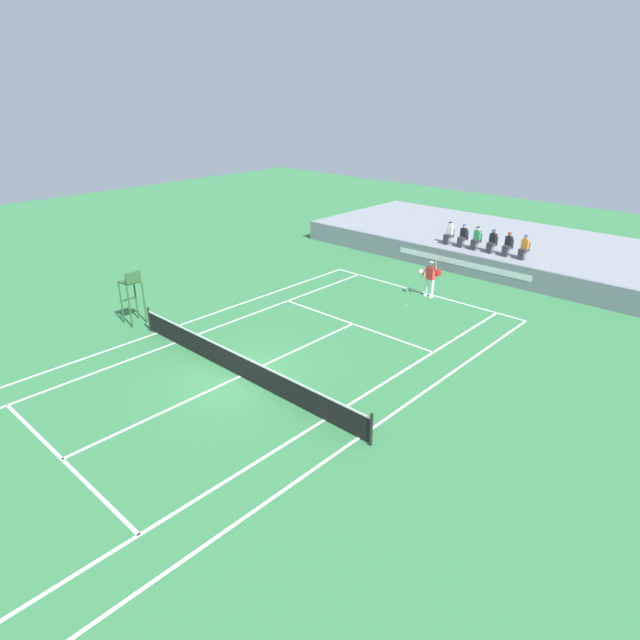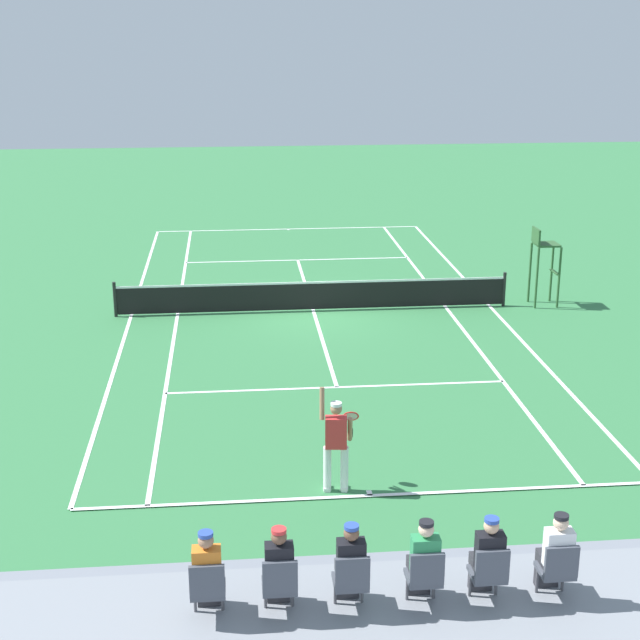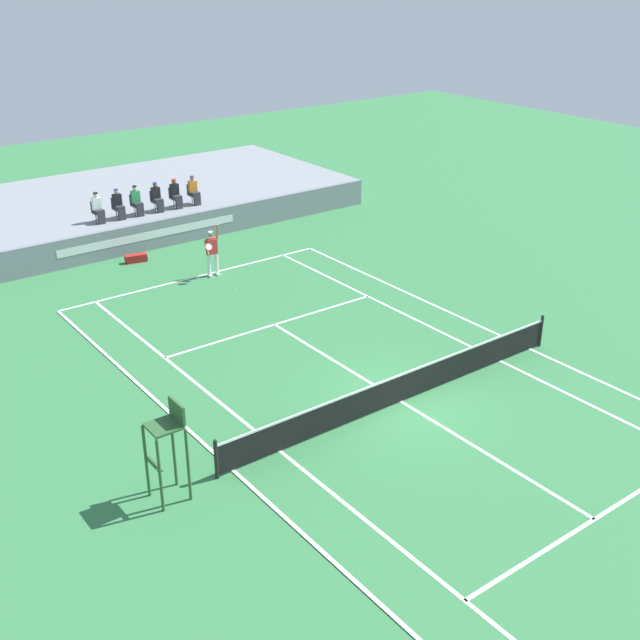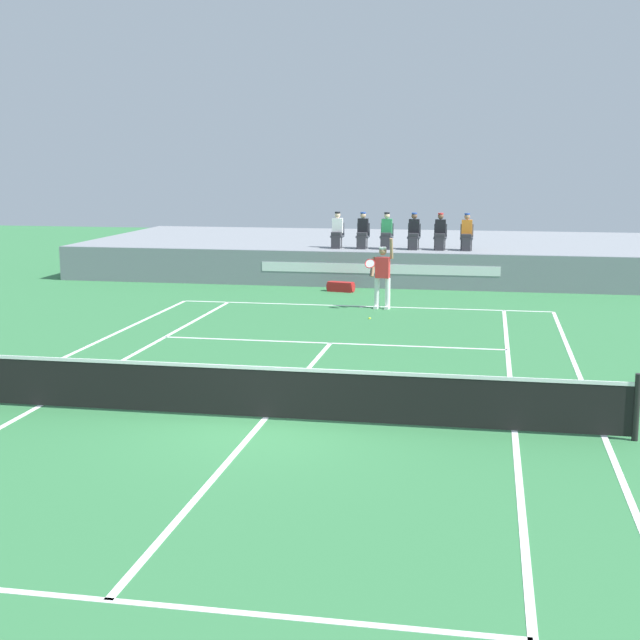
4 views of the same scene
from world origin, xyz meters
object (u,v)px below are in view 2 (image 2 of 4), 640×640
at_px(spectator_seated_4, 279,571).
at_px(spectator_seated_5, 207,575).
at_px(spectator_seated_0, 556,556).
at_px(spectator_seated_1, 487,560).
at_px(tennis_player, 336,443).
at_px(spectator_seated_2, 423,563).
at_px(tennis_ball, 332,448).
at_px(spectator_seated_3, 350,567).
at_px(umpire_chair, 544,256).
at_px(equipment_bag, 469,574).

height_order(spectator_seated_4, spectator_seated_5, same).
distance_m(spectator_seated_0, spectator_seated_1, 0.91).
bearing_deg(tennis_player, spectator_seated_2, 95.21).
xyz_separation_m(spectator_seated_4, tennis_ball, (-1.48, -7.29, -1.79)).
bearing_deg(spectator_seated_3, spectator_seated_1, 180.00).
relative_size(spectator_seated_0, spectator_seated_3, 1.00).
bearing_deg(umpire_chair, tennis_ball, 52.22).
relative_size(umpire_chair, equipment_bag, 2.58).
xyz_separation_m(spectator_seated_2, spectator_seated_5, (2.76, 0.00, 0.00)).
bearing_deg(tennis_player, spectator_seated_5, 67.66).
bearing_deg(spectator_seated_3, spectator_seated_0, 180.00).
relative_size(spectator_seated_3, spectator_seated_5, 1.00).
relative_size(spectator_seated_0, spectator_seated_5, 1.00).
xyz_separation_m(spectator_seated_2, spectator_seated_3, (0.95, 0.00, 0.00)).
relative_size(spectator_seated_3, tennis_ball, 18.60).
xyz_separation_m(spectator_seated_0, tennis_player, (2.24, -5.49, -0.83)).
bearing_deg(spectator_seated_2, spectator_seated_3, 0.00).
xyz_separation_m(spectator_seated_1, umpire_chair, (-6.40, -17.11, -0.27)).
relative_size(spectator_seated_3, umpire_chair, 0.52).
relative_size(spectator_seated_1, umpire_chair, 0.52).
bearing_deg(spectator_seated_3, umpire_chair, -115.56).
relative_size(spectator_seated_1, tennis_ball, 18.60).
bearing_deg(tennis_ball, spectator_seated_0, 106.24).
height_order(spectator_seated_5, umpire_chair, spectator_seated_5).
xyz_separation_m(tennis_ball, equipment_bag, (-1.62, 5.04, 0.13)).
distance_m(spectator_seated_2, equipment_bag, 3.06).
bearing_deg(spectator_seated_4, tennis_player, -103.86).
bearing_deg(equipment_bag, spectator_seated_3, 45.65).
bearing_deg(equipment_bag, tennis_ball, -72.18).
height_order(spectator_seated_0, tennis_player, spectator_seated_0).
bearing_deg(spectator_seated_1, spectator_seated_3, 0.00).
bearing_deg(umpire_chair, spectator_seated_5, 59.71).
bearing_deg(spectator_seated_5, spectator_seated_4, 180.00).
height_order(spectator_seated_2, spectator_seated_4, same).
height_order(spectator_seated_3, spectator_seated_4, same).
distance_m(spectator_seated_4, tennis_player, 5.72).
relative_size(spectator_seated_2, tennis_ball, 18.60).
bearing_deg(spectator_seated_0, spectator_seated_1, 0.00).
distance_m(spectator_seated_1, equipment_bag, 2.82).
relative_size(spectator_seated_0, tennis_ball, 18.60).
height_order(spectator_seated_0, spectator_seated_5, same).
relative_size(spectator_seated_1, equipment_bag, 1.34).
bearing_deg(spectator_seated_0, umpire_chair, -107.79).
xyz_separation_m(spectator_seated_5, tennis_player, (-2.26, -5.49, -0.83)).
xyz_separation_m(spectator_seated_0, spectator_seated_4, (3.60, 0.00, 0.00)).
distance_m(spectator_seated_1, tennis_ball, 7.60).
bearing_deg(umpire_chair, equipment_bag, 68.05).
height_order(tennis_player, equipment_bag, tennis_player).
bearing_deg(tennis_ball, spectator_seated_3, 85.53).
height_order(spectator_seated_2, spectator_seated_3, same).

